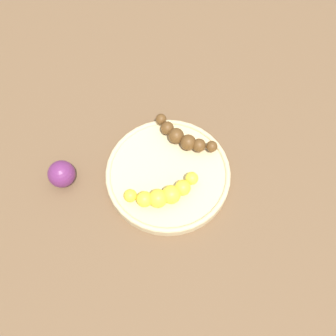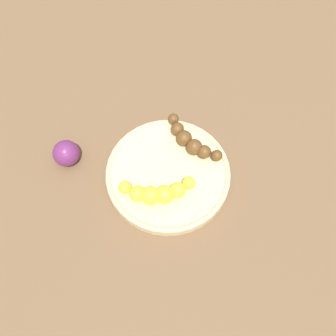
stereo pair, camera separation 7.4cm
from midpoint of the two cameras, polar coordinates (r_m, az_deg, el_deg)
The scene contains 5 objects.
ground_plane at distance 0.78m, azimuth -2.72°, elevation -1.53°, with size 2.40×2.40×0.00m, color brown.
fruit_bowl at distance 0.76m, azimuth -2.76°, elevation -1.14°, with size 0.24×0.24×0.02m.
banana_overripe at distance 0.78m, azimuth -0.60°, elevation 4.19°, with size 0.05×0.14×0.03m.
banana_yellow at distance 0.72m, azimuth -3.57°, elevation -3.99°, with size 0.12×0.10×0.04m.
plum_purple at distance 0.78m, azimuth -17.58°, elevation -1.09°, with size 0.05×0.05×0.05m, color #662659.
Camera 1 is at (0.27, 0.19, 0.70)m, focal length 42.70 mm.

